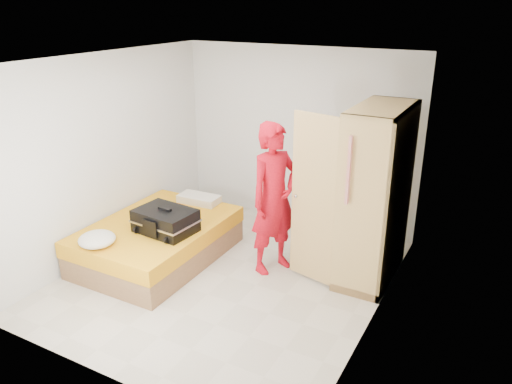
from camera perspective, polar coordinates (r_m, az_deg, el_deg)
The scene contains 7 objects.
room at distance 5.68m, azimuth -3.51°, elevation 1.69°, with size 4.00×4.02×2.60m.
bed at distance 6.65m, azimuth -11.15°, elevation -5.48°, with size 1.42×2.02×0.50m.
wardrobe at distance 5.99m, azimuth 12.94°, elevation -0.85°, with size 1.16×1.20×2.10m.
person at distance 6.01m, azimuth 2.10°, elevation -0.78°, with size 0.69×0.45×1.88m, color red.
suitcase at distance 6.25m, azimuth -10.33°, elevation -3.26°, with size 0.77×0.60×0.31m.
round_cushion at distance 6.11m, azimuth -17.72°, elevation -5.17°, with size 0.43×0.43×0.16m, color silver.
pillow at distance 7.09m, azimuth -6.53°, elevation -0.79°, with size 0.58×0.29×0.11m, color silver.
Camera 1 is at (2.85, -4.53, 3.19)m, focal length 35.00 mm.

